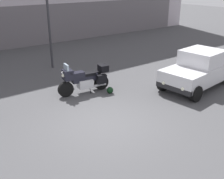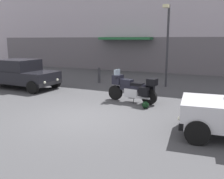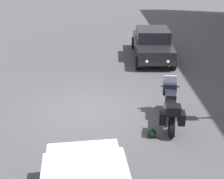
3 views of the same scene
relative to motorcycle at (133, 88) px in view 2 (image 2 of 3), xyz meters
The scene contains 6 objects.
ground_plane 2.92m from the motorcycle, 107.90° to the right, with size 80.00×80.00×0.00m, color #424244.
motorcycle is the anchor object (origin of this frame).
helmet 1.15m from the motorcycle, 41.38° to the right, with size 0.28×0.28×0.28m, color black.
car_sedan_far 6.79m from the motorcycle, behind, with size 4.63×2.06×1.56m.
streetlamp_curbside 4.51m from the motorcycle, 82.97° to the left, with size 0.28×0.94×4.43m.
bollard_curbside 5.11m from the motorcycle, 133.81° to the left, with size 0.16×0.16×0.95m.
Camera 2 is at (4.33, -6.88, 2.63)m, focal length 39.48 mm.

